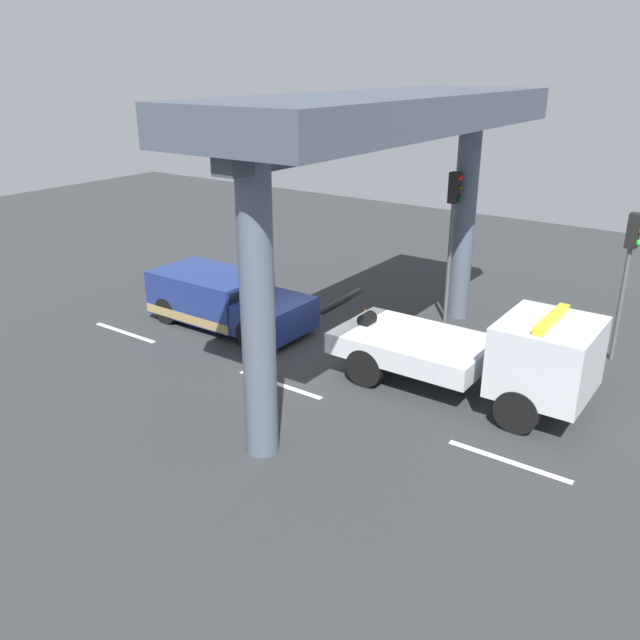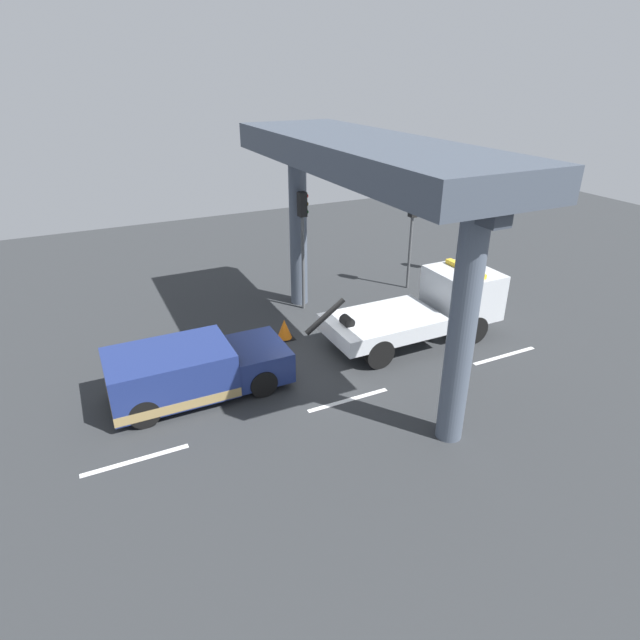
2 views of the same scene
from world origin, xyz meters
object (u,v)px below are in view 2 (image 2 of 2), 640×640
(traffic_light_mid, at_px, (478,213))
(tow_truck_white, at_px, (430,306))
(towed_van_green, at_px, (191,372))
(traffic_light_far, at_px, (412,221))
(traffic_light_near, at_px, (303,226))
(traffic_cone_orange, at_px, (284,329))

(traffic_light_mid, bearing_deg, tow_truck_white, -142.73)
(towed_van_green, bearing_deg, traffic_light_far, 21.84)
(traffic_light_near, height_order, traffic_light_mid, traffic_light_near)
(towed_van_green, height_order, traffic_light_far, traffic_light_far)
(traffic_light_far, distance_m, traffic_light_mid, 3.50)
(tow_truck_white, relative_size, traffic_cone_orange, 9.96)
(towed_van_green, relative_size, traffic_light_mid, 1.29)
(towed_van_green, distance_m, traffic_light_mid, 14.81)
(traffic_light_near, relative_size, traffic_cone_orange, 6.40)
(traffic_light_mid, bearing_deg, traffic_cone_orange, -168.47)
(traffic_light_near, bearing_deg, traffic_light_far, 0.00)
(traffic_light_mid, relative_size, traffic_cone_orange, 5.54)
(traffic_light_near, distance_m, traffic_light_far, 5.02)
(tow_truck_white, bearing_deg, towed_van_green, -179.98)
(tow_truck_white, bearing_deg, traffic_cone_orange, 155.47)
(towed_van_green, relative_size, traffic_cone_orange, 7.14)
(towed_van_green, xyz_separation_m, traffic_cone_orange, (3.81, 2.13, -0.43))
(tow_truck_white, relative_size, traffic_light_near, 1.56)
(traffic_light_mid, distance_m, traffic_cone_orange, 10.74)
(tow_truck_white, height_order, towed_van_green, tow_truck_white)
(tow_truck_white, xyz_separation_m, towed_van_green, (-8.49, -0.00, -0.42))
(tow_truck_white, xyz_separation_m, traffic_light_far, (2.04, 4.22, 1.77))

